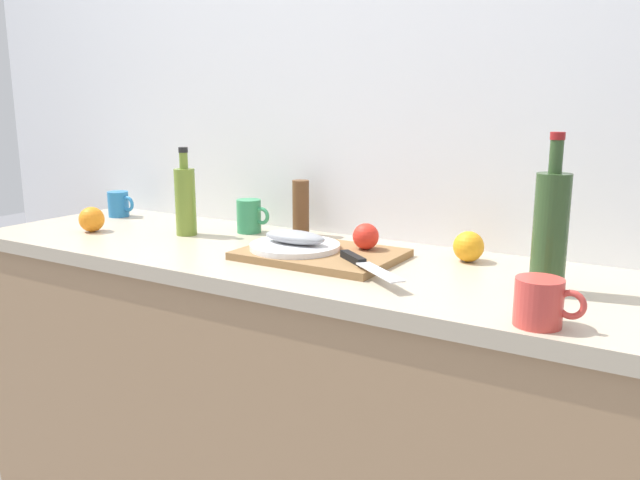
# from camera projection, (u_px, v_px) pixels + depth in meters

# --- Properties ---
(back_wall) EXTENTS (3.20, 0.05, 2.50)m
(back_wall) POSITION_uv_depth(u_px,v_px,m) (340.00, 121.00, 1.97)
(back_wall) COLOR white
(back_wall) RESTS_ON ground_plane
(kitchen_counter) EXTENTS (2.00, 0.60, 0.90)m
(kitchen_counter) POSITION_uv_depth(u_px,v_px,m) (284.00, 402.00, 1.86)
(kitchen_counter) COLOR #9E7A56
(kitchen_counter) RESTS_ON ground_plane
(cutting_board) EXTENTS (0.41, 0.30, 0.02)m
(cutting_board) POSITION_uv_depth(u_px,v_px,m) (320.00, 255.00, 1.70)
(cutting_board) COLOR olive
(cutting_board) RESTS_ON kitchen_counter
(white_plate) EXTENTS (0.24, 0.24, 0.01)m
(white_plate) POSITION_uv_depth(u_px,v_px,m) (295.00, 246.00, 1.72)
(white_plate) COLOR white
(white_plate) RESTS_ON cutting_board
(fish_fillet) EXTENTS (0.18, 0.08, 0.04)m
(fish_fillet) POSITION_uv_depth(u_px,v_px,m) (295.00, 237.00, 1.71)
(fish_fillet) COLOR gray
(fish_fillet) RESTS_ON white_plate
(chef_knife) EXTENTS (0.25, 0.20, 0.02)m
(chef_knife) POSITION_uv_depth(u_px,v_px,m) (362.00, 263.00, 1.54)
(chef_knife) COLOR silver
(chef_knife) RESTS_ON cutting_board
(tomato_0) EXTENTS (0.07, 0.07, 0.07)m
(tomato_0) POSITION_uv_depth(u_px,v_px,m) (366.00, 236.00, 1.71)
(tomato_0) COLOR red
(tomato_0) RESTS_ON cutting_board
(olive_oil_bottle) EXTENTS (0.06, 0.06, 0.27)m
(olive_oil_bottle) POSITION_uv_depth(u_px,v_px,m) (185.00, 200.00, 1.98)
(olive_oil_bottle) COLOR olive
(olive_oil_bottle) RESTS_ON kitchen_counter
(wine_bottle) EXTENTS (0.07, 0.07, 0.35)m
(wine_bottle) POSITION_uv_depth(u_px,v_px,m) (550.00, 230.00, 1.37)
(wine_bottle) COLOR #2D4723
(wine_bottle) RESTS_ON kitchen_counter
(coffee_mug_0) EXTENTS (0.11, 0.07, 0.09)m
(coffee_mug_0) POSITION_uv_depth(u_px,v_px,m) (119.00, 204.00, 2.31)
(coffee_mug_0) COLOR #2672B2
(coffee_mug_0) RESTS_ON kitchen_counter
(coffee_mug_1) EXTENTS (0.13, 0.09, 0.09)m
(coffee_mug_1) POSITION_uv_depth(u_px,v_px,m) (540.00, 302.00, 1.18)
(coffee_mug_1) COLOR #CC3F38
(coffee_mug_1) RESTS_ON kitchen_counter
(coffee_mug_2) EXTENTS (0.12, 0.08, 0.11)m
(coffee_mug_2) POSITION_uv_depth(u_px,v_px,m) (250.00, 216.00, 2.03)
(coffee_mug_2) COLOR #338C59
(coffee_mug_2) RESTS_ON kitchen_counter
(orange_0) EXTENTS (0.08, 0.08, 0.08)m
(orange_0) POSITION_uv_depth(u_px,v_px,m) (92.00, 219.00, 2.04)
(orange_0) COLOR orange
(orange_0) RESTS_ON kitchen_counter
(orange_1) EXTENTS (0.08, 0.08, 0.08)m
(orange_1) POSITION_uv_depth(u_px,v_px,m) (469.00, 247.00, 1.66)
(orange_1) COLOR orange
(orange_1) RESTS_ON kitchen_counter
(pepper_mill) EXTENTS (0.05, 0.05, 0.17)m
(pepper_mill) POSITION_uv_depth(u_px,v_px,m) (301.00, 208.00, 1.98)
(pepper_mill) COLOR brown
(pepper_mill) RESTS_ON kitchen_counter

